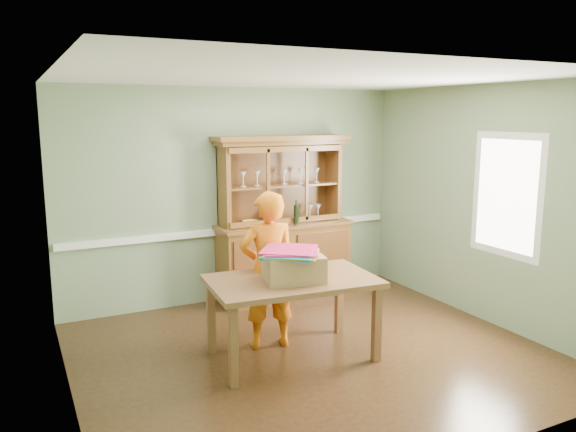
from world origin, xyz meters
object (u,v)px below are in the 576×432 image
dining_table (292,288)px  person (268,270)px  china_hutch (283,241)px  cardboard_box (293,268)px

dining_table → person: size_ratio=1.04×
person → china_hutch: bearing=-112.3°
dining_table → person: bearing=110.6°
cardboard_box → person: size_ratio=0.34×
china_hutch → dining_table: china_hutch is taller
china_hutch → cardboard_box: china_hutch is taller
cardboard_box → person: (-0.08, 0.42, -0.12)m
china_hutch → person: (-0.85, -1.39, 0.07)m
dining_table → cardboard_box: 0.23m
china_hutch → person: size_ratio=1.30×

